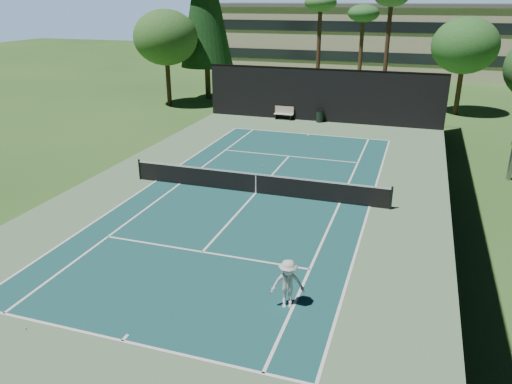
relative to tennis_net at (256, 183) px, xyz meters
The scene contains 19 objects.
ground 0.56m from the tennis_net, ahead, with size 160.00×160.00×0.00m, color #2F5A21.
apron_slab 0.55m from the tennis_net, ahead, with size 18.00×32.00×0.01m, color #608059.
court_surface 0.55m from the tennis_net, ahead, with size 10.97×23.77×0.01m, color #174C4C.
court_lines 0.54m from the tennis_net, ahead, with size 11.07×23.87×0.01m.
tennis_net is the anchor object (origin of this frame).
fence 1.45m from the tennis_net, 90.00° to the left, with size 18.04×32.05×4.03m.
player 9.65m from the tennis_net, 65.94° to the right, with size 1.04×0.60×1.61m, color silver.
tennis_ball_a 12.64m from the tennis_net, 103.47° to the right, with size 0.06×0.06×0.06m, color #CED32F.
tennis_ball_b 2.48m from the tennis_net, 121.92° to the left, with size 0.07×0.07×0.07m, color #B8CA2E.
tennis_ball_c 4.32m from the tennis_net, 103.18° to the left, with size 0.06×0.06×0.06m, color #CFDD32.
tennis_ball_d 3.59m from the tennis_net, 134.80° to the left, with size 0.06×0.06×0.06m, color yellow.
park_bench 16.04m from the tennis_net, 100.34° to the left, with size 1.50×0.45×1.02m.
trash_bin 15.74m from the tennis_net, 90.11° to the left, with size 0.56×0.56×0.95m.
palm_a 25.26m from the tennis_net, 94.76° to the left, with size 2.80×2.80×9.32m.
palm_b 26.92m from the tennis_net, 86.70° to the left, with size 2.80×2.80×8.42m.
palm_c 24.69m from the tennis_net, 80.13° to the left, with size 2.80×2.80×9.77m.
decid_tree_a 24.65m from the tennis_net, 65.56° to the left, with size 5.12×5.12×7.62m.
decid_tree_c 23.39m from the tennis_net, 127.87° to the left, with size 5.44×5.44×8.09m.
campus_building 46.12m from the tennis_net, 90.00° to the left, with size 40.50×12.50×8.30m.
Camera 1 is at (7.11, -21.55, 8.92)m, focal length 35.00 mm.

